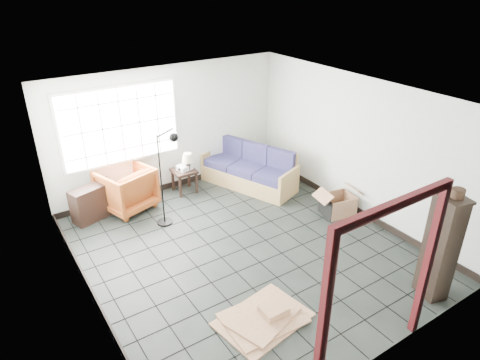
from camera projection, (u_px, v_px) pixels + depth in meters
ground at (244, 249)px, 7.23m from camera, size 5.50×5.50×0.00m
room_shell at (244, 157)px, 6.50m from camera, size 5.02×5.52×2.61m
window_panel at (121, 125)px, 8.04m from camera, size 2.32×0.08×1.52m
doorway_trim at (385, 267)px, 4.59m from camera, size 1.80×0.08×2.20m
futon_sofa at (250, 171)px, 9.21m from camera, size 1.45×2.19×0.91m
armchair at (126, 187)px, 8.25m from camera, size 1.12×1.08×0.94m
side_table at (184, 174)px, 8.88m from camera, size 0.47×0.47×0.51m
table_lamp at (188, 158)px, 8.73m from camera, size 0.29×0.29×0.37m
projector at (185, 167)px, 8.83m from camera, size 0.33×0.29×0.10m
floor_lamp at (168, 175)px, 7.50m from camera, size 0.50×0.46×1.86m
console_shelf at (94, 202)px, 8.00m from camera, size 0.90×0.57×0.66m
tall_shelf at (441, 247)px, 5.88m from camera, size 0.43×0.50×1.61m
pot at (458, 193)px, 5.47m from camera, size 0.22×0.22×0.13m
open_box at (338, 204)px, 8.18m from camera, size 1.00×0.62×0.53m
cardboard_pile at (264, 317)px, 5.75m from camera, size 1.32×1.03×0.17m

